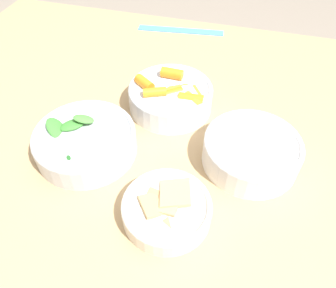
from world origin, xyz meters
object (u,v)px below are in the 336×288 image
bowl_greens (85,141)px  bowl_beans_hotdog (251,152)px  bowl_carrots (171,96)px  bowl_cookies (167,209)px  ruler (181,30)px

bowl_greens → bowl_beans_hotdog: bearing=10.6°
bowl_carrots → bowl_beans_hotdog: (0.19, -0.12, -0.00)m
bowl_greens → bowl_cookies: size_ratio=1.32×
bowl_carrots → bowl_greens: bowl_carrots is taller
bowl_greens → bowl_beans_hotdog: (0.32, 0.06, -0.00)m
bowl_greens → bowl_beans_hotdog: bowl_greens is taller
bowl_beans_hotdog → bowl_greens: bearing=-169.4°
bowl_carrots → ruler: 0.35m
bowl_beans_hotdog → ruler: 0.53m
bowl_beans_hotdog → bowl_cookies: (-0.12, -0.16, -0.01)m
bowl_carrots → bowl_greens: size_ratio=0.94×
bowl_cookies → ruler: bowl_cookies is taller
bowl_greens → ruler: bearing=83.2°
bowl_cookies → bowl_beans_hotdog: bearing=52.5°
bowl_beans_hotdog → bowl_cookies: bowl_beans_hotdog is taller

